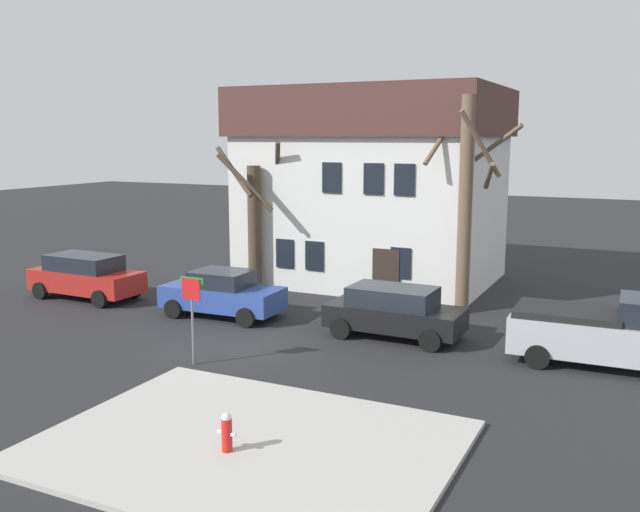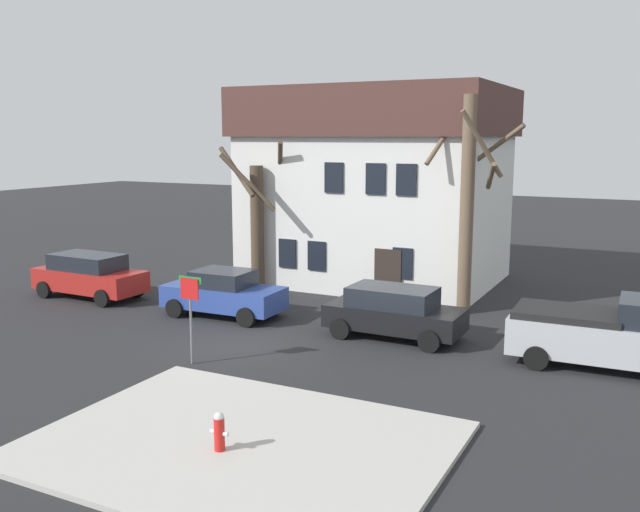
% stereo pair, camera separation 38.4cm
% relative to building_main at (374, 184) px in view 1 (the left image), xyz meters
% --- Properties ---
extents(ground_plane, '(120.00, 120.00, 0.00)m').
position_rel_building_main_xyz_m(ground_plane, '(-0.13, -11.19, -4.31)').
color(ground_plane, '#262628').
extents(sidewalk_slab, '(8.48, 6.47, 0.12)m').
position_rel_building_main_xyz_m(sidewalk_slab, '(4.01, -17.27, -4.25)').
color(sidewalk_slab, '#B7B5AD').
rests_on(sidewalk_slab, ground_plane).
extents(building_main, '(10.82, 8.19, 8.44)m').
position_rel_building_main_xyz_m(building_main, '(0.00, 0.00, 0.00)').
color(building_main, white).
rests_on(building_main, ground_plane).
extents(tree_bare_near, '(2.85, 2.88, 6.26)m').
position_rel_building_main_xyz_m(tree_bare_near, '(-3.62, -4.31, -1.31)').
color(tree_bare_near, '#4C3D2D').
rests_on(tree_bare_near, ground_plane).
extents(tree_bare_mid, '(3.31, 3.10, 7.86)m').
position_rel_building_main_xyz_m(tree_bare_mid, '(5.20, -4.16, -0.07)').
color(tree_bare_mid, brown).
rests_on(tree_bare_mid, ground_plane).
extents(car_red_wagon, '(4.72, 2.16, 1.76)m').
position_rel_building_main_xyz_m(car_red_wagon, '(-8.92, -8.54, -3.39)').
color(car_red_wagon, '#AD231E').
rests_on(car_red_wagon, ground_plane).
extents(car_blue_sedan, '(4.41, 2.18, 1.68)m').
position_rel_building_main_xyz_m(car_blue_sedan, '(-2.42, -8.54, -3.46)').
color(car_blue_sedan, '#2D4799').
rests_on(car_blue_sedan, ground_plane).
extents(car_black_wagon, '(4.39, 2.12, 1.66)m').
position_rel_building_main_xyz_m(car_black_wagon, '(4.03, -8.34, -3.44)').
color(car_black_wagon, black).
rests_on(car_black_wagon, ground_plane).
extents(pickup_truck_silver, '(5.58, 2.40, 2.06)m').
position_rel_building_main_xyz_m(pickup_truck_silver, '(10.58, -8.41, -3.31)').
color(pickup_truck_silver, '#B7BABF').
rests_on(pickup_truck_silver, ground_plane).
extents(fire_hydrant, '(0.42, 0.22, 0.81)m').
position_rel_building_main_xyz_m(fire_hydrant, '(3.88, -17.82, -3.77)').
color(fire_hydrant, red).
rests_on(fire_hydrant, sidewalk_slab).
extents(street_sign_pole, '(0.76, 0.07, 2.54)m').
position_rel_building_main_xyz_m(street_sign_pole, '(-0.17, -13.40, -2.52)').
color(street_sign_pole, slate).
rests_on(street_sign_pole, ground_plane).
extents(bicycle_leaning, '(1.75, 0.14, 1.03)m').
position_rel_building_main_xyz_m(bicycle_leaning, '(-4.72, -6.24, -3.94)').
color(bicycle_leaning, black).
rests_on(bicycle_leaning, ground_plane).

